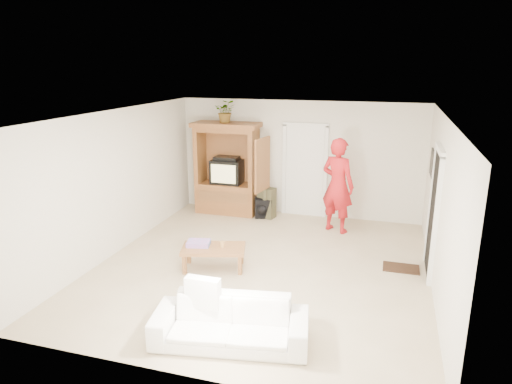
% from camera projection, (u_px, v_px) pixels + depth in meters
% --- Properties ---
extents(floor, '(6.00, 6.00, 0.00)m').
position_uv_depth(floor, '(262.00, 266.00, 7.87)').
color(floor, tan).
rests_on(floor, ground).
extents(ceiling, '(6.00, 6.00, 0.00)m').
position_uv_depth(ceiling, '(263.00, 115.00, 7.16)').
color(ceiling, white).
rests_on(ceiling, floor).
extents(wall_back, '(5.50, 0.00, 5.50)m').
position_uv_depth(wall_back, '(299.00, 159.00, 10.28)').
color(wall_back, silver).
rests_on(wall_back, floor).
extents(wall_front, '(5.50, 0.00, 5.50)m').
position_uv_depth(wall_front, '(184.00, 270.00, 4.75)').
color(wall_front, silver).
rests_on(wall_front, floor).
extents(wall_left, '(0.00, 6.00, 6.00)m').
position_uv_depth(wall_left, '(117.00, 182.00, 8.27)').
color(wall_left, silver).
rests_on(wall_left, floor).
extents(wall_right, '(0.00, 6.00, 6.00)m').
position_uv_depth(wall_right, '(441.00, 209.00, 6.76)').
color(wall_right, silver).
rests_on(wall_right, floor).
extents(armoire, '(1.82, 1.14, 2.10)m').
position_uv_depth(armoire, '(228.00, 174.00, 10.51)').
color(armoire, brown).
rests_on(armoire, floor).
extents(door_back, '(0.85, 0.05, 2.04)m').
position_uv_depth(door_back, '(305.00, 172.00, 10.29)').
color(door_back, white).
rests_on(door_back, floor).
extents(doorway_right, '(0.05, 0.90, 2.04)m').
position_uv_depth(doorway_right, '(434.00, 214.00, 7.39)').
color(doorway_right, black).
rests_on(doorway_right, floor).
extents(framed_picture, '(0.03, 0.60, 0.48)m').
position_uv_depth(framed_picture, '(432.00, 163.00, 8.43)').
color(framed_picture, black).
rests_on(framed_picture, wall_right).
extents(doormat, '(0.60, 0.40, 0.02)m').
position_uv_depth(doormat, '(401.00, 268.00, 7.78)').
color(doormat, '#382316').
rests_on(doormat, floor).
extents(plant, '(0.54, 0.50, 0.50)m').
position_uv_depth(plant, '(226.00, 111.00, 10.09)').
color(plant, '#4C7238').
rests_on(plant, armoire).
extents(man, '(0.85, 0.72, 1.96)m').
position_uv_depth(man, '(338.00, 185.00, 9.29)').
color(man, '#B4181D').
rests_on(man, floor).
extents(sofa, '(2.02, 1.06, 0.56)m').
position_uv_depth(sofa, '(230.00, 323.00, 5.65)').
color(sofa, white).
rests_on(sofa, floor).
extents(coffee_table, '(1.17, 0.83, 0.39)m').
position_uv_depth(coffee_table, '(213.00, 250.00, 7.69)').
color(coffee_table, '#9D6636').
rests_on(coffee_table, floor).
extents(towel, '(0.43, 0.35, 0.08)m').
position_uv_depth(towel, '(199.00, 243.00, 7.74)').
color(towel, '#F351AC').
rests_on(towel, coffee_table).
extents(candle, '(0.08, 0.08, 0.10)m').
position_uv_depth(candle, '(222.00, 244.00, 7.67)').
color(candle, tan).
rests_on(candle, coffee_table).
extents(backpack_black, '(0.42, 0.31, 0.46)m').
position_uv_depth(backpack_black, '(263.00, 208.00, 10.26)').
color(backpack_black, black).
rests_on(backpack_black, floor).
extents(backpack_olive, '(0.42, 0.34, 0.69)m').
position_uv_depth(backpack_olive, '(267.00, 203.00, 10.28)').
color(backpack_olive, '#47442B').
rests_on(backpack_olive, floor).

